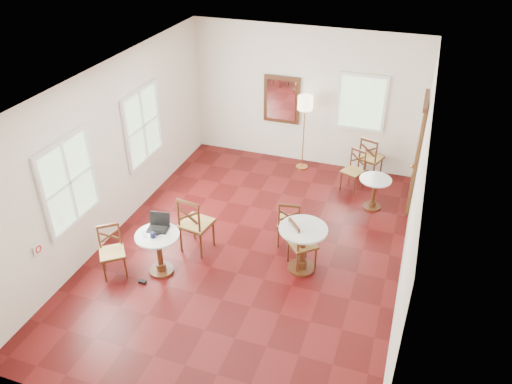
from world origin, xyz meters
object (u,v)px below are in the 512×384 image
chair_mid_a (290,222)px  navy_mug (153,235)px  laptop (159,225)px  cafe_table_back (374,190)px  cafe_table_near (159,249)px  mouse (156,234)px  chair_back_a (370,158)px  chair_back_b (353,170)px  chair_near_a (195,224)px  chair_near_b (112,251)px  water_glass (145,234)px  power_adapter (143,282)px  chair_mid_b (301,244)px  cafe_table_mid (302,244)px  floor_lamp (305,108)px

chair_mid_a → navy_mug: (-1.78, -1.48, 0.34)m
laptop → navy_mug: laptop is taller
chair_mid_a → cafe_table_back: bearing=-136.3°
cafe_table_near → chair_mid_a: (1.76, 1.40, -0.01)m
laptop → mouse: 0.19m
chair_back_a → chair_back_b: chair_back_a is taller
cafe_table_back → navy_mug: navy_mug is taller
cafe_table_near → chair_near_a: bearing=67.3°
chair_near_a → chair_back_b: bearing=-118.7°
navy_mug → chair_near_b: bearing=-164.7°
water_glass → power_adapter: water_glass is taller
chair_near_a → chair_back_a: chair_near_a is taller
cafe_table_back → mouse: 4.27m
chair_mid_b → navy_mug: 2.35m
cafe_table_near → chair_back_a: 4.99m
chair_near_b → water_glass: chair_near_b is taller
cafe_table_mid → chair_mid_a: (-0.38, 0.60, -0.06)m
laptop → cafe_table_mid: bearing=6.3°
laptop → power_adapter: 0.94m
chair_near_a → chair_mid_b: size_ratio=1.21×
chair_back_a → navy_mug: (-2.76, -4.25, 0.31)m
cafe_table_back → chair_back_a: bearing=101.9°
chair_near_a → laptop: bearing=64.8°
cafe_table_near → laptop: 0.39m
cafe_table_back → floor_lamp: bearing=146.7°
cafe_table_mid → chair_back_a: 3.42m
cafe_table_back → chair_mid_b: (-0.88, -2.14, 0.05)m
power_adapter → mouse: bearing=68.3°
laptop → water_glass: size_ratio=3.27×
chair_back_a → water_glass: chair_back_a is taller
cafe_table_mid → mouse: bearing=-159.5°
chair_mid_b → laptop: (-2.15, -0.70, 0.36)m
cafe_table_mid → chair_near_a: bearing=-177.7°
chair_back_a → chair_mid_b: bearing=98.2°
cafe_table_near → chair_mid_b: chair_mid_b is taller
cafe_table_near → water_glass: size_ratio=6.57×
cafe_table_mid → power_adapter: (-2.28, -1.15, -0.48)m
chair_back_b → power_adapter: (-2.63, -3.96, -0.40)m
cafe_table_near → chair_near_b: (-0.69, -0.27, -0.03)m
chair_near_a → mouse: 0.82m
chair_back_b → power_adapter: bearing=-100.8°
laptop → chair_mid_b: bearing=8.6°
cafe_table_near → chair_back_b: chair_back_b is taller
cafe_table_near → water_glass: 0.38m
chair_mid_b → navy_mug: (-2.12, -0.97, 0.34)m
chair_mid_b → cafe_table_mid: bearing=163.9°
chair_near_b → chair_mid_b: bearing=-15.0°
power_adapter → chair_near_a: bearing=67.2°
cafe_table_mid → navy_mug: (-2.16, -0.88, 0.28)m
chair_back_b → navy_mug: 4.48m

